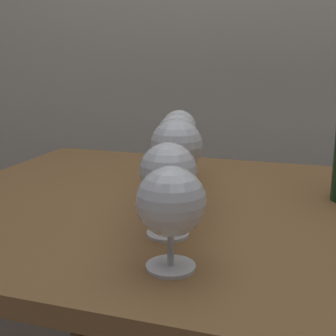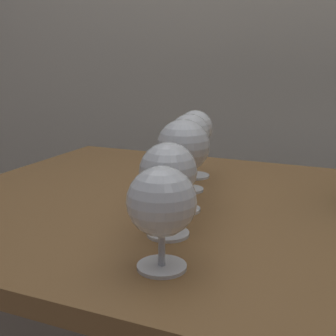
{
  "view_description": "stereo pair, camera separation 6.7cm",
  "coord_description": "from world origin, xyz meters",
  "px_view_note": "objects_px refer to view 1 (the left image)",
  "views": [
    {
      "loc": [
        0.09,
        -0.78,
        1.01
      ],
      "look_at": [
        -0.11,
        -0.15,
        0.85
      ],
      "focal_mm": 49.73,
      "sensor_mm": 36.0,
      "label": 1
    },
    {
      "loc": [
        0.16,
        -0.75,
        1.01
      ],
      "look_at": [
        -0.11,
        -0.15,
        0.85
      ],
      "focal_mm": 49.73,
      "sensor_mm": 36.0,
      "label": 2
    }
  ],
  "objects_px": {
    "wine_glass_cabernet": "(171,204)",
    "wine_glass_merlot": "(177,136)",
    "wine_glass_white": "(176,147)",
    "wine_glass_chardonnay": "(168,172)",
    "wine_glass_rose": "(179,130)"
  },
  "relations": [
    {
      "from": "wine_glass_chardonnay",
      "to": "wine_glass_rose",
      "type": "height_order",
      "value": "wine_glass_rose"
    },
    {
      "from": "wine_glass_chardonnay",
      "to": "wine_glass_merlot",
      "type": "distance_m",
      "value": 0.24
    },
    {
      "from": "wine_glass_white",
      "to": "wine_glass_rose",
      "type": "bearing_deg",
      "value": 105.5
    },
    {
      "from": "wine_glass_cabernet",
      "to": "wine_glass_merlot",
      "type": "relative_size",
      "value": 0.87
    },
    {
      "from": "wine_glass_white",
      "to": "wine_glass_merlot",
      "type": "xyz_separation_m",
      "value": [
        -0.03,
        0.12,
        -0.0
      ]
    },
    {
      "from": "wine_glass_cabernet",
      "to": "wine_glass_rose",
      "type": "height_order",
      "value": "wine_glass_rose"
    },
    {
      "from": "wine_glass_cabernet",
      "to": "wine_glass_rose",
      "type": "relative_size",
      "value": 0.91
    },
    {
      "from": "wine_glass_cabernet",
      "to": "wine_glass_rose",
      "type": "distance_m",
      "value": 0.45
    },
    {
      "from": "wine_glass_merlot",
      "to": "wine_glass_white",
      "type": "bearing_deg",
      "value": -73.79
    },
    {
      "from": "wine_glass_chardonnay",
      "to": "wine_glass_rose",
      "type": "bearing_deg",
      "value": 103.98
    },
    {
      "from": "wine_glass_white",
      "to": "wine_glass_cabernet",
      "type": "bearing_deg",
      "value": -74.74
    },
    {
      "from": "wine_glass_chardonnay",
      "to": "wine_glass_rose",
      "type": "xyz_separation_m",
      "value": [
        -0.08,
        0.33,
        0.01
      ]
    },
    {
      "from": "wine_glass_rose",
      "to": "wine_glass_cabernet",
      "type": "bearing_deg",
      "value": -74.62
    },
    {
      "from": "wine_glass_cabernet",
      "to": "wine_glass_white",
      "type": "distance_m",
      "value": 0.23
    },
    {
      "from": "wine_glass_cabernet",
      "to": "wine_glass_white",
      "type": "relative_size",
      "value": 0.83
    }
  ]
}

